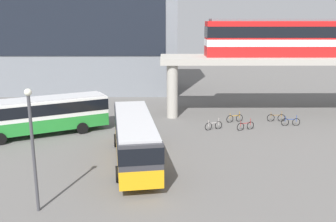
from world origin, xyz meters
TOP-DOWN VIEW (x-y plane):
  - ground_plane at (0.00, 10.00)m, footprint 120.00×120.00m
  - station_building at (-11.79, 27.19)m, footprint 29.50×10.48m
  - elevated_platform at (15.03, 14.05)m, footprint 28.18×6.34m
  - train at (15.48, 14.05)m, footprint 19.70×2.96m
  - bus_main at (-0.70, -0.61)m, footprint 4.14×11.29m
  - bus_secondary at (-9.13, 5.82)m, footprint 11.00×7.26m
  - bicycle_blue at (13.21, 8.50)m, footprint 1.79×0.06m
  - bicycle_brown at (12.30, 10.05)m, footprint 1.79×0.08m
  - bicycle_silver at (5.80, 7.27)m, footprint 1.66×0.77m
  - bicycle_orange at (8.19, 9.85)m, footprint 1.71×0.64m
  - bicycle_red at (8.67, 7.15)m, footprint 1.68×0.72m
  - lamp_post at (-5.18, -7.38)m, footprint 0.36×0.36m

SIDE VIEW (x-z plane):
  - ground_plane at x=0.00m, z-range 0.00..0.00m
  - bicycle_blue at x=13.21m, z-range -0.16..0.88m
  - bicycle_brown at x=12.30m, z-range -0.16..0.88m
  - bicycle_silver at x=5.80m, z-range -0.16..0.88m
  - bicycle_orange at x=8.19m, z-range -0.16..0.88m
  - bicycle_red at x=8.67m, z-range -0.16..0.88m
  - bus_main at x=-0.70m, z-range 0.38..3.60m
  - bus_secondary at x=-9.13m, z-range 0.38..3.60m
  - lamp_post at x=-5.18m, z-range 0.57..7.01m
  - elevated_platform at x=15.03m, z-range 2.10..8.07m
  - train at x=15.48m, z-range 6.01..9.85m
  - station_building at x=-11.79m, z-range 0.00..19.69m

